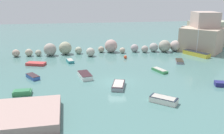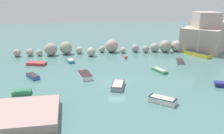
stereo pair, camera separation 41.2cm
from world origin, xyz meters
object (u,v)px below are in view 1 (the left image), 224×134
at_px(moored_boat_2, 179,61).
at_px(moored_boat_3, 70,61).
at_px(channel_buoy, 125,57).
at_px(moored_boat_9, 36,64).
at_px(moored_boat_11, 160,70).
at_px(moored_boat_4, 196,54).
at_px(moored_boat_6, 33,77).
at_px(moored_boat_5, 85,75).
at_px(moored_boat_7, 22,92).
at_px(moored_boat_0, 118,85).
at_px(stone_dock, 11,116).
at_px(moored_boat_10, 164,100).

xyz_separation_m(moored_boat_2, moored_boat_3, (-20.37, 3.40, 0.03)).
height_order(channel_buoy, moored_boat_9, channel_buoy).
bearing_deg(moored_boat_11, moored_boat_4, 110.19).
relative_size(moored_boat_4, moored_boat_11, 1.79).
distance_m(moored_boat_3, moored_boat_6, 10.02).
height_order(moored_boat_2, moored_boat_5, moored_boat_5).
xyz_separation_m(moored_boat_5, moored_boat_7, (-8.19, -5.27, -0.06)).
xyz_separation_m(moored_boat_5, moored_boat_9, (-8.36, 8.31, -0.11)).
distance_m(moored_boat_0, moored_boat_7, 12.50).
distance_m(stone_dock, channel_buoy, 27.65).
bearing_deg(moored_boat_6, moored_boat_10, -156.49).
height_order(stone_dock, moored_boat_2, stone_dock).
xyz_separation_m(moored_boat_3, moored_boat_6, (-5.55, -8.35, 0.03)).
height_order(moored_boat_3, moored_boat_6, moored_boat_6).
relative_size(stone_dock, moored_boat_3, 3.75).
relative_size(stone_dock, moored_boat_11, 2.93).
relative_size(moored_boat_0, moored_boat_11, 1.16).
xyz_separation_m(moored_boat_2, moored_boat_10, (-9.49, -16.31, 0.14)).
bearing_deg(moored_boat_10, stone_dock, -134.21).
bearing_deg(channel_buoy, moored_boat_10, -90.00).
bearing_deg(moored_boat_2, moored_boat_0, 146.15).
bearing_deg(moored_boat_10, moored_boat_3, 159.41).
height_order(channel_buoy, moored_boat_6, channel_buoy).
xyz_separation_m(moored_boat_6, moored_boat_10, (16.43, -11.36, 0.09)).
distance_m(moored_boat_3, moored_boat_11, 16.83).
bearing_deg(moored_boat_2, moored_boat_11, 148.80).
height_order(moored_boat_6, moored_boat_11, moored_boat_6).
distance_m(moored_boat_2, moored_boat_3, 20.65).
bearing_deg(moored_boat_6, moored_boat_5, -128.34).
distance_m(stone_dock, moored_boat_0, 14.21).
bearing_deg(moored_boat_5, moored_boat_0, 29.91).
bearing_deg(stone_dock, moored_boat_6, 89.27).
height_order(moored_boat_4, moored_boat_5, moored_boat_4).
bearing_deg(moored_boat_2, moored_boat_3, 98.86).
relative_size(moored_boat_9, moored_boat_11, 1.13).
relative_size(moored_boat_4, moored_boat_10, 1.78).
relative_size(moored_boat_3, moored_boat_9, 0.69).
bearing_deg(moored_boat_3, moored_boat_7, 144.94).
height_order(moored_boat_3, moored_boat_9, moored_boat_3).
height_order(moored_boat_2, moored_boat_11, moored_boat_11).
height_order(moored_boat_0, moored_boat_9, moored_boat_0).
xyz_separation_m(moored_boat_3, moored_boat_10, (10.88, -19.71, 0.11)).
bearing_deg(moored_boat_7, moored_boat_10, 162.04).
bearing_deg(moored_boat_3, moored_boat_11, -132.34).
distance_m(moored_boat_5, moored_boat_10, 13.55).
bearing_deg(moored_boat_10, moored_boat_6, -174.16).
distance_m(moored_boat_7, moored_boat_11, 21.49).
relative_size(moored_boat_2, moored_boat_10, 0.98).
height_order(moored_boat_2, moored_boat_3, moored_boat_3).
relative_size(moored_boat_0, moored_boat_9, 1.03).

